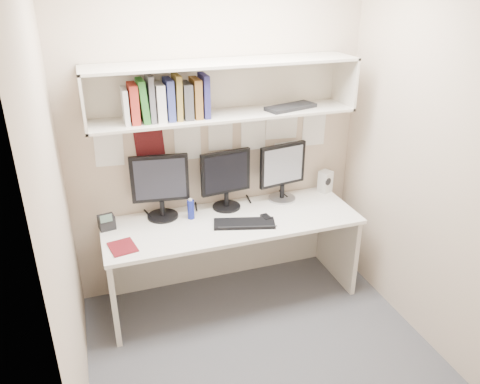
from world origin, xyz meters
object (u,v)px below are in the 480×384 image
object	(u,v)px
speaker	(325,181)
desk_phone	(107,222)
monitor_left	(160,185)
monitor_center	(226,178)
monitor_right	(283,170)
desk	(232,258)
maroon_notebook	(123,247)
keyboard	(244,224)

from	to	relation	value
speaker	desk_phone	distance (m)	1.88
monitor_left	speaker	world-z (taller)	monitor_left
monitor_left	speaker	xyz separation A→B (m)	(1.45, 0.01, -0.18)
monitor_left	monitor_center	size ratio (longest dim) A/B	1.06
monitor_right	desk_phone	size ratio (longest dim) A/B	3.48
desk	monitor_center	size ratio (longest dim) A/B	4.09
monitor_left	maroon_notebook	xyz separation A→B (m)	(-0.35, -0.38, -0.27)
monitor_center	desk_phone	bearing A→B (deg)	176.73
maroon_notebook	desk_phone	distance (m)	0.33
keyboard	desk_phone	distance (m)	1.04
monitor_center	desk_phone	xyz separation A→B (m)	(-0.96, -0.06, -0.21)
monitor_center	maroon_notebook	distance (m)	0.99
maroon_notebook	desk_phone	xyz separation A→B (m)	(-0.08, 0.32, 0.05)
monitor_left	maroon_notebook	bearing A→B (deg)	-125.11
desk	speaker	xyz separation A→B (m)	(0.94, 0.23, 0.46)
desk	monitor_left	world-z (taller)	monitor_left
desk_phone	speaker	bearing A→B (deg)	-7.44
desk	desk_phone	bearing A→B (deg)	170.53
monitor_right	keyboard	xyz separation A→B (m)	(-0.46, -0.34, -0.25)
keyboard	monitor_right	bearing A→B (deg)	52.33
monitor_right	speaker	xyz separation A→B (m)	(0.42, 0.01, -0.17)
desk_phone	desk	bearing A→B (deg)	-19.26
keyboard	desk_phone	size ratio (longest dim) A/B	3.30
speaker	desk	bearing A→B (deg)	172.84
monitor_center	monitor_right	world-z (taller)	monitor_right
speaker	maroon_notebook	xyz separation A→B (m)	(-1.80, -0.40, -0.09)
desk	monitor_left	distance (m)	0.85
monitor_right	speaker	bearing A→B (deg)	-7.59
monitor_left	monitor_center	bearing A→B (deg)	7.52
monitor_left	keyboard	distance (m)	0.71
monitor_right	desk	bearing A→B (deg)	-166.65
speaker	desk_phone	world-z (taller)	speaker
monitor_left	keyboard	world-z (taller)	monitor_left
monitor_left	speaker	bearing A→B (deg)	8.09
monitor_center	maroon_notebook	world-z (taller)	monitor_center
keyboard	maroon_notebook	bearing A→B (deg)	-161.63
desk	speaker	bearing A→B (deg)	13.97
monitor_left	monitor_center	world-z (taller)	monitor_left
monitor_center	speaker	bearing A→B (deg)	-6.07
desk	monitor_left	bearing A→B (deg)	156.65
monitor_right	keyboard	world-z (taller)	monitor_right
keyboard	speaker	xyz separation A→B (m)	(0.88, 0.35, 0.09)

